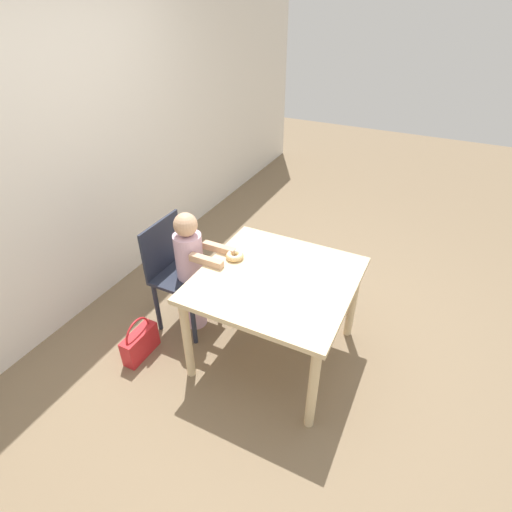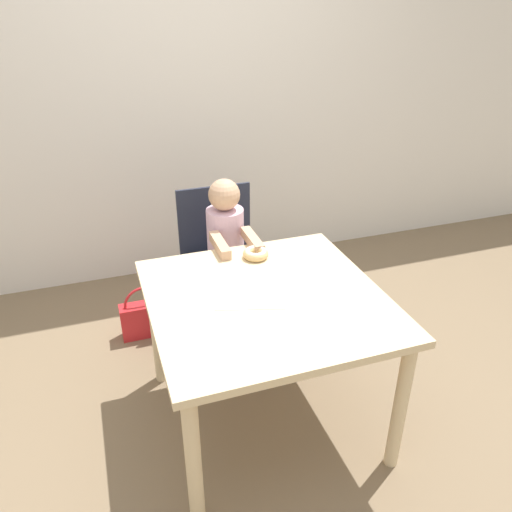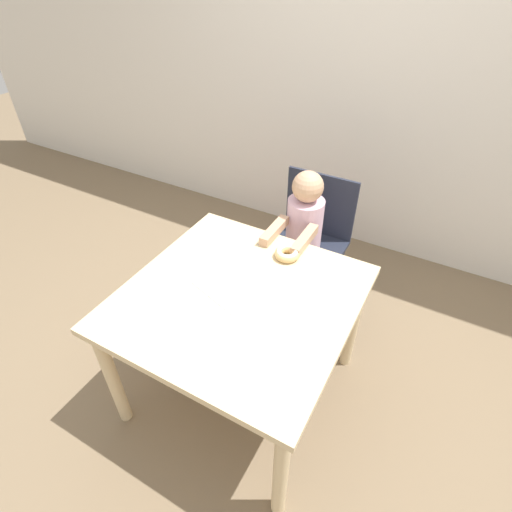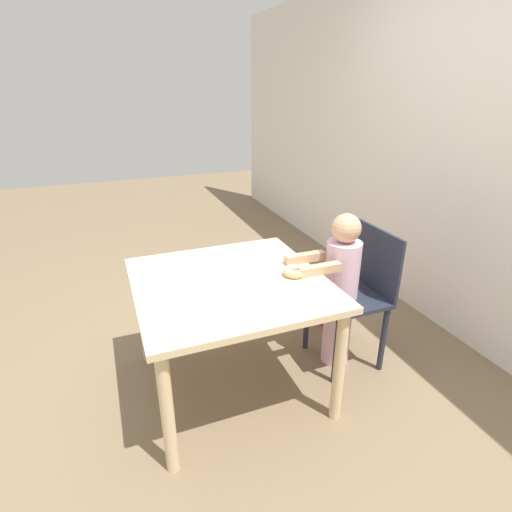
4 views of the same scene
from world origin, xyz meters
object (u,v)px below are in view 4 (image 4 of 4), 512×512
Objects in this scene: donut at (294,271)px; handbag at (322,305)px; chair at (355,293)px; child_figure at (340,289)px.

donut is 0.95m from handbag.
chair is at bearing -7.32° from handbag.
handbag is at bearing 135.05° from donut.
child_figure is 2.96× the size of handbag.
child_figure is at bearing 99.28° from donut.
chair is 7.06× the size of donut.
donut reaches higher than handbag.
chair is 0.13m from child_figure.
donut is (0.06, -0.34, 0.21)m from child_figure.
chair reaches higher than handbag.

